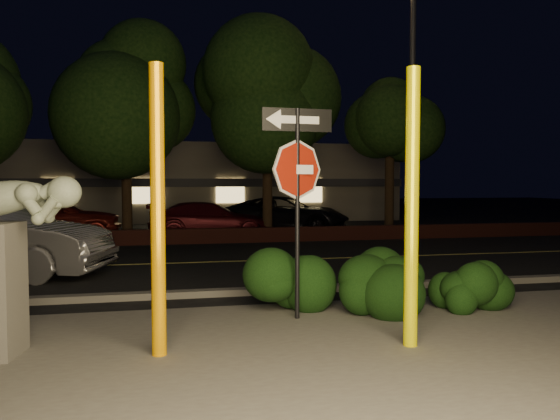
% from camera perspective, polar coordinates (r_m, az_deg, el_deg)
% --- Properties ---
extents(ground, '(90.00, 90.00, 0.00)m').
position_cam_1_polar(ground, '(17.01, -7.85, -3.99)').
color(ground, black).
rests_on(ground, ground).
extents(patio, '(14.00, 6.00, 0.02)m').
position_cam_1_polar(patio, '(6.31, -0.00, -15.97)').
color(patio, '#4C4944').
rests_on(patio, ground).
extents(road, '(80.00, 8.00, 0.01)m').
position_cam_1_polar(road, '(14.04, -6.92, -5.44)').
color(road, black).
rests_on(road, ground).
extents(lane_marking, '(80.00, 0.12, 0.00)m').
position_cam_1_polar(lane_marking, '(14.04, -6.92, -5.39)').
color(lane_marking, '#BBAE4A').
rests_on(lane_marking, road).
extents(curb, '(80.00, 0.25, 0.12)m').
position_cam_1_polar(curb, '(10.02, -4.76, -8.53)').
color(curb, '#4C4944').
rests_on(curb, ground).
extents(brick_wall, '(40.00, 0.35, 0.50)m').
position_cam_1_polar(brick_wall, '(18.27, -8.16, -2.72)').
color(brick_wall, '#461C16').
rests_on(brick_wall, ground).
extents(parking_lot, '(40.00, 12.00, 0.01)m').
position_cam_1_polar(parking_lot, '(23.95, -9.11, -1.96)').
color(parking_lot, black).
rests_on(parking_lot, ground).
extents(building, '(22.00, 10.20, 4.00)m').
position_cam_1_polar(building, '(31.84, -9.90, 2.85)').
color(building, '#655E51').
rests_on(building, ground).
extents(tree_far_b, '(5.20, 5.20, 8.41)m').
position_cam_1_polar(tree_far_b, '(20.46, -15.89, 14.14)').
color(tree_far_b, black).
rests_on(tree_far_b, ground).
extents(tree_far_c, '(4.80, 4.80, 7.84)m').
position_cam_1_polar(tree_far_c, '(20.31, -1.34, 13.21)').
color(tree_far_c, black).
rests_on(tree_far_c, ground).
extents(tree_far_d, '(4.40, 4.40, 7.42)m').
position_cam_1_polar(tree_far_d, '(22.21, 11.46, 11.63)').
color(tree_far_d, black).
rests_on(tree_far_d, ground).
extents(yellow_pole_left, '(0.17, 0.17, 3.42)m').
position_cam_1_polar(yellow_pole_left, '(6.49, -12.66, -0.17)').
color(yellow_pole_left, '#FFA500').
rests_on(yellow_pole_left, ground).
extents(yellow_pole_right, '(0.17, 0.17, 3.45)m').
position_cam_1_polar(yellow_pole_right, '(6.89, 13.60, 0.13)').
color(yellow_pole_right, '#FFF700').
rests_on(yellow_pole_right, ground).
extents(signpost, '(1.06, 0.12, 3.13)m').
position_cam_1_polar(signpost, '(8.05, 1.83, 4.18)').
color(signpost, black).
rests_on(signpost, ground).
extents(hedge_center, '(2.07, 1.33, 0.99)m').
position_cam_1_polar(hedge_center, '(8.80, 0.42, -7.23)').
color(hedge_center, black).
rests_on(hedge_center, ground).
extents(hedge_right, '(2.09, 1.59, 1.22)m').
position_cam_1_polar(hedge_right, '(8.67, 10.41, -6.69)').
color(hedge_right, black).
rests_on(hedge_right, ground).
extents(hedge_far_right, '(1.45, 1.09, 0.90)m').
position_cam_1_polar(hedge_far_right, '(9.24, 19.52, -7.21)').
color(hedge_far_right, black).
rests_on(hedge_far_right, ground).
extents(streetlight, '(1.60, 0.46, 10.58)m').
position_cam_1_polar(streetlight, '(20.77, 13.07, 14.68)').
color(streetlight, '#48484D').
rests_on(streetlight, ground).
extents(parked_car_red, '(5.04, 2.41, 1.66)m').
position_cam_1_polar(parked_car_red, '(20.71, -23.04, -0.64)').
color(parked_car_red, maroon).
rests_on(parked_car_red, ground).
extents(parked_car_darkred, '(4.52, 1.92, 1.30)m').
position_cam_1_polar(parked_car_darkred, '(20.33, -7.42, -1.00)').
color(parked_car_darkred, '#430B11').
rests_on(parked_car_darkred, ground).
extents(parked_car_dark, '(5.71, 4.35, 1.44)m').
position_cam_1_polar(parked_car_dark, '(22.39, 0.59, -0.43)').
color(parked_car_dark, black).
rests_on(parked_car_dark, ground).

